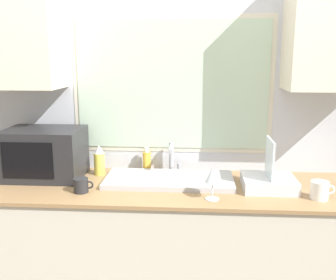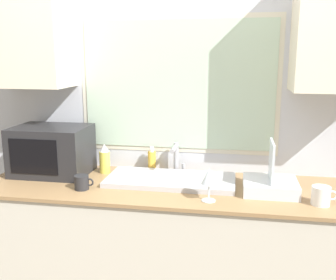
# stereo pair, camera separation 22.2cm
# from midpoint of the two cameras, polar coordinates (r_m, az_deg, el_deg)

# --- Properties ---
(countertop) EXTENTS (2.21, 0.68, 0.90)m
(countertop) POSITION_cam_midpoint_polar(r_m,az_deg,el_deg) (2.51, -2.55, -16.38)
(countertop) COLOR beige
(countertop) RESTS_ON ground_plane
(wall_back) EXTENTS (6.00, 0.38, 2.60)m
(wall_back) POSITION_cam_midpoint_polar(r_m,az_deg,el_deg) (2.53, -1.93, 6.45)
(wall_back) COLOR silver
(wall_back) RESTS_ON ground_plane
(sink_basin) EXTENTS (0.77, 0.36, 0.03)m
(sink_basin) POSITION_cam_midpoint_polar(r_m,az_deg,el_deg) (2.37, -2.53, -5.82)
(sink_basin) COLOR #B2B2B7
(sink_basin) RESTS_ON countertop
(faucet) EXTENTS (0.08, 0.18, 0.20)m
(faucet) POSITION_cam_midpoint_polar(r_m,az_deg,el_deg) (2.51, -1.98, -2.27)
(faucet) COLOR #99999E
(faucet) RESTS_ON countertop
(microwave) EXTENTS (0.47, 0.35, 0.31)m
(microwave) POSITION_cam_midpoint_polar(r_m,az_deg,el_deg) (2.58, -19.87, -1.86)
(microwave) COLOR #232326
(microwave) RESTS_ON countertop
(dish_rack) EXTENTS (0.30, 0.27, 0.29)m
(dish_rack) POSITION_cam_midpoint_polar(r_m,az_deg,el_deg) (2.30, 11.74, -5.82)
(dish_rack) COLOR silver
(dish_rack) RESTS_ON countertop
(spray_bottle) EXTENTS (0.07, 0.07, 0.19)m
(spray_bottle) POSITION_cam_midpoint_polar(r_m,az_deg,el_deg) (2.55, -12.41, -2.98)
(spray_bottle) COLOR #D8CC4C
(spray_bottle) RESTS_ON countertop
(soap_bottle) EXTENTS (0.05, 0.05, 0.16)m
(soap_bottle) POSITION_cam_midpoint_polar(r_m,az_deg,el_deg) (2.58, -5.56, -3.08)
(soap_bottle) COLOR gold
(soap_bottle) RESTS_ON countertop
(mug_near_sink) EXTENTS (0.11, 0.08, 0.08)m
(mug_near_sink) POSITION_cam_midpoint_polar(r_m,az_deg,el_deg) (2.27, -15.27, -6.40)
(mug_near_sink) COLOR #262628
(mug_near_sink) RESTS_ON countertop
(wine_glass) EXTENTS (0.08, 0.08, 0.18)m
(wine_glass) POSITION_cam_midpoint_polar(r_m,az_deg,el_deg) (2.07, 3.46, -5.24)
(wine_glass) COLOR silver
(wine_glass) RESTS_ON countertop
(mug_by_rack) EXTENTS (0.13, 0.09, 0.10)m
(mug_by_rack) POSITION_cam_midpoint_polar(r_m,az_deg,el_deg) (2.21, 18.51, -6.98)
(mug_by_rack) COLOR white
(mug_by_rack) RESTS_ON countertop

